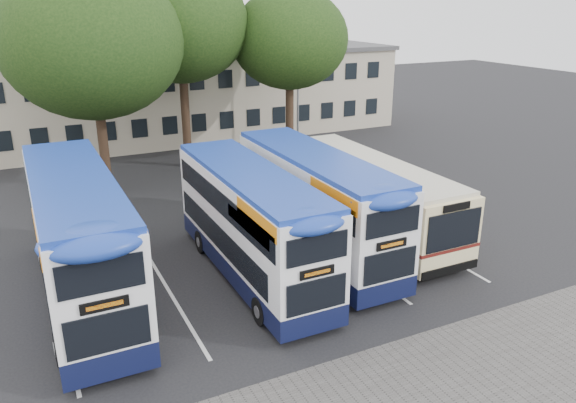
# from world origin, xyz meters

# --- Properties ---
(ground) EXTENTS (120.00, 120.00, 0.00)m
(ground) POSITION_xyz_m (0.00, 0.00, 0.00)
(ground) COLOR black
(ground) RESTS_ON ground
(paving_strip) EXTENTS (40.00, 6.00, 0.01)m
(paving_strip) POSITION_xyz_m (-2.00, -5.00, 0.01)
(paving_strip) COLOR #595654
(paving_strip) RESTS_ON ground
(bay_lines) EXTENTS (14.12, 11.00, 0.01)m
(bay_lines) POSITION_xyz_m (-3.75, 5.00, 0.01)
(bay_lines) COLOR silver
(bay_lines) RESTS_ON ground
(depot_building) EXTENTS (32.40, 8.40, 6.20)m
(depot_building) POSITION_xyz_m (0.00, 26.99, 3.15)
(depot_building) COLOR beige
(depot_building) RESTS_ON ground
(lamp_post) EXTENTS (0.25, 1.05, 9.06)m
(lamp_post) POSITION_xyz_m (6.00, 19.97, 5.08)
(lamp_post) COLOR gray
(lamp_post) RESTS_ON ground
(tree_left) EXTENTS (8.96, 8.96, 11.43)m
(tree_left) POSITION_xyz_m (-7.23, 16.42, 7.61)
(tree_left) COLOR black
(tree_left) RESTS_ON ground
(tree_mid) EXTENTS (7.71, 7.71, 11.57)m
(tree_mid) POSITION_xyz_m (-2.09, 18.76, 8.27)
(tree_mid) COLOR black
(tree_mid) RESTS_ON ground
(tree_right) EXTENTS (6.96, 6.96, 10.31)m
(tree_right) POSITION_xyz_m (4.20, 17.62, 7.33)
(tree_right) COLOR black
(tree_right) RESTS_ON ground
(bus_dd_left) EXTENTS (2.53, 10.42, 4.34)m
(bus_dd_left) POSITION_xyz_m (-9.88, 4.66, 2.39)
(bus_dd_left) COLOR #0E1336
(bus_dd_left) RESTS_ON ground
(bus_dd_mid) EXTENTS (2.33, 9.63, 4.01)m
(bus_dd_mid) POSITION_xyz_m (-4.17, 3.83, 2.21)
(bus_dd_mid) COLOR #0E1336
(bus_dd_mid) RESTS_ON ground
(bus_dd_right) EXTENTS (2.38, 9.82, 4.09)m
(bus_dd_right) POSITION_xyz_m (-1.20, 4.49, 2.25)
(bus_dd_right) COLOR #0E1336
(bus_dd_right) RESTS_ON ground
(bus_single) EXTENTS (2.70, 10.59, 3.16)m
(bus_single) POSITION_xyz_m (1.97, 5.60, 1.79)
(bus_single) COLOR #F9E4A6
(bus_single) RESTS_ON ground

